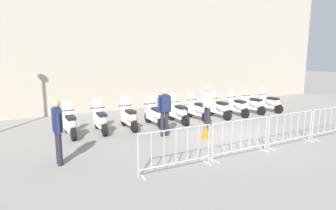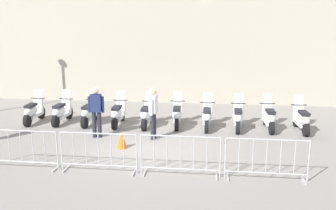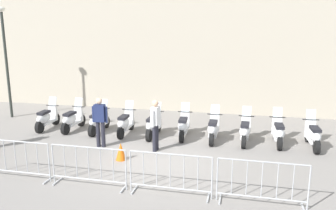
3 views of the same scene
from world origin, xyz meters
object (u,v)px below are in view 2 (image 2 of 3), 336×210
(barrier_segment_3, at_px, (266,160))
(motorcycle_8, at_px, (269,118))
(motorcycle_3, at_px, (118,114))
(officer_mid_plaza, at_px, (153,111))
(motorcycle_2, at_px, (89,113))
(barrier_segment_0, at_px, (21,150))
(motorcycle_1, at_px, (61,112))
(motorcycle_9, at_px, (302,120))
(barrier_segment_2, at_px, (180,156))
(barrier_segment_1, at_px, (99,153))
(motorcycle_6, at_px, (207,117))
(traffic_cone, at_px, (122,140))
(motorcycle_4, at_px, (147,115))
(officer_by_barriers, at_px, (96,109))
(motorcycle_0, at_px, (33,112))
(motorcycle_7, at_px, (238,118))
(motorcycle_5, at_px, (177,115))

(barrier_segment_3, bearing_deg, motorcycle_8, 77.88)
(motorcycle_3, bearing_deg, officer_mid_plaza, -44.65)
(motorcycle_2, relative_size, officer_mid_plaza, 1.00)
(barrier_segment_0, bearing_deg, motorcycle_1, 96.88)
(motorcycle_9, height_order, barrier_segment_0, motorcycle_9)
(barrier_segment_2, relative_size, officer_mid_plaza, 1.18)
(barrier_segment_0, xyz_separation_m, barrier_segment_1, (2.13, -0.10, 0.00))
(motorcycle_6, bearing_deg, officer_mid_plaza, -144.16)
(motorcycle_9, relative_size, traffic_cone, 3.13)
(motorcycle_8, relative_size, barrier_segment_3, 0.84)
(motorcycle_4, height_order, barrier_segment_2, motorcycle_4)
(barrier_segment_0, distance_m, officer_mid_plaza, 4.30)
(barrier_segment_2, bearing_deg, motorcycle_2, 128.85)
(motorcycle_1, bearing_deg, officer_by_barriers, -41.43)
(barrier_segment_2, height_order, traffic_cone, barrier_segment_2)
(motorcycle_2, relative_size, motorcycle_6, 1.00)
(motorcycle_1, relative_size, barrier_segment_0, 0.84)
(motorcycle_0, relative_size, motorcycle_7, 1.00)
(motorcycle_0, relative_size, officer_by_barriers, 0.99)
(barrier_segment_3, distance_m, officer_by_barriers, 5.99)
(motorcycle_0, distance_m, barrier_segment_0, 4.73)
(barrier_segment_2, bearing_deg, officer_by_barriers, 134.51)
(motorcycle_0, bearing_deg, motorcycle_7, -2.69)
(motorcycle_0, xyz_separation_m, barrier_segment_0, (1.66, -4.43, 0.07))
(motorcycle_9, bearing_deg, officer_mid_plaza, -167.32)
(motorcycle_9, bearing_deg, motorcycle_0, 177.29)
(motorcycle_8, distance_m, barrier_segment_3, 4.50)
(motorcycle_5, height_order, motorcycle_8, same)
(barrier_segment_3, bearing_deg, motorcycle_4, 128.32)
(motorcycle_7, distance_m, barrier_segment_1, 5.82)
(traffic_cone, bearing_deg, motorcycle_8, 25.11)
(motorcycle_9, xyz_separation_m, barrier_segment_2, (-4.20, -4.15, 0.07))
(barrier_segment_3, bearing_deg, officer_by_barriers, 148.59)
(motorcycle_1, xyz_separation_m, motorcycle_5, (4.51, -0.12, 0.00))
(motorcycle_5, distance_m, barrier_segment_3, 5.21)
(motorcycle_9, bearing_deg, motorcycle_6, 177.36)
(motorcycle_7, relative_size, officer_mid_plaza, 1.00)
(officer_mid_plaza, bearing_deg, barrier_segment_3, -44.29)
(motorcycle_0, bearing_deg, barrier_segment_2, -38.02)
(motorcycle_5, height_order, motorcycle_6, same)
(motorcycle_3, distance_m, barrier_segment_2, 5.16)
(traffic_cone, bearing_deg, motorcycle_9, 19.70)
(motorcycle_2, relative_size, motorcycle_4, 1.00)
(motorcycle_2, xyz_separation_m, barrier_segment_3, (5.81, -4.66, 0.07))
(motorcycle_2, height_order, barrier_segment_0, motorcycle_2)
(motorcycle_0, bearing_deg, barrier_segment_3, -30.42)
(barrier_segment_2, bearing_deg, barrier_segment_1, 177.35)
(barrier_segment_2, bearing_deg, motorcycle_6, 79.21)
(motorcycle_2, xyz_separation_m, officer_by_barriers, (0.71, -1.55, 0.53))
(motorcycle_4, xyz_separation_m, barrier_segment_1, (-0.70, -4.31, 0.07))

